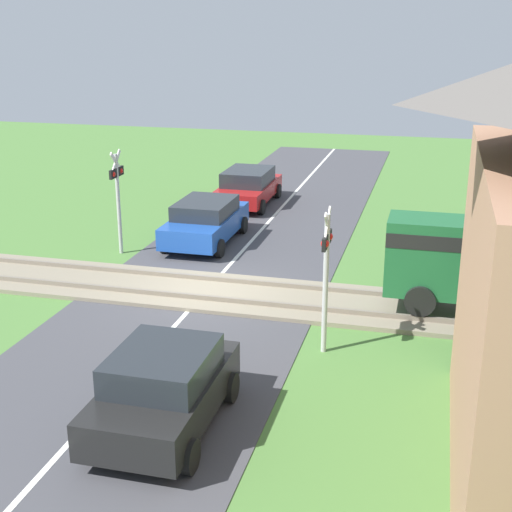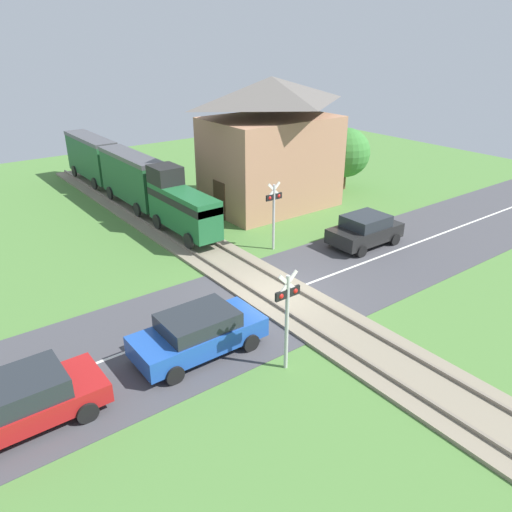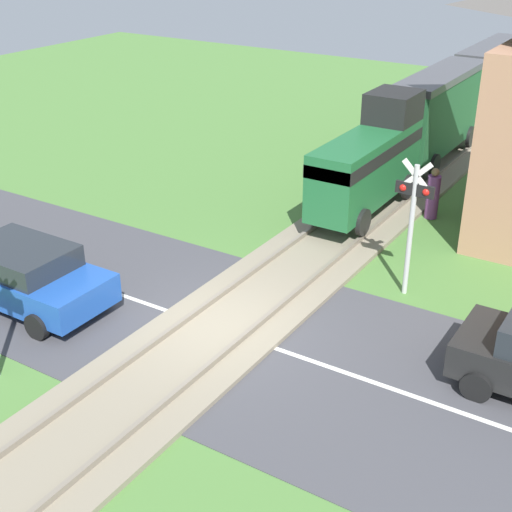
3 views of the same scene
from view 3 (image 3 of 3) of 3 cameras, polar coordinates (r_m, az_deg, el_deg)
ground_plane at (r=15.64m, az=-2.86°, el=-5.94°), size 60.00×60.00×0.00m
road_surface at (r=15.63m, az=-2.86°, el=-5.91°), size 48.00×6.40×0.02m
track_bed at (r=15.60m, az=-2.87°, el=-5.73°), size 2.80×48.00×0.24m
train at (r=26.70m, az=14.80°, el=11.39°), size 1.58×17.97×3.18m
car_near_crossing at (r=17.11m, az=-18.19°, el=-1.35°), size 4.30×2.02×1.46m
crossing_signal_east_approach at (r=16.53m, az=12.42°, el=3.54°), size 0.90×0.18×3.32m
pedestrian_by_station at (r=21.57m, az=13.96°, el=4.72°), size 0.38×0.38×1.54m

